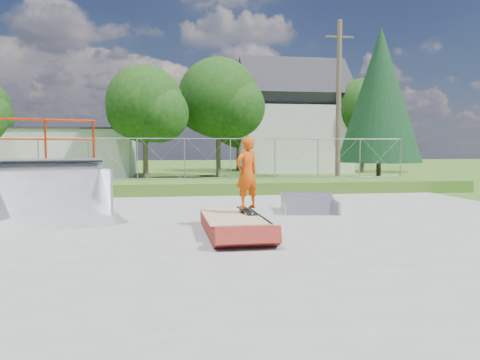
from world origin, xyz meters
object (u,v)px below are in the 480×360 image
(grind_box, at_px, (232,224))
(skater, at_px, (247,176))
(quarter_pipe, at_px, (50,171))
(flat_bank_ramp, at_px, (309,205))

(grind_box, distance_m, skater, 1.16)
(grind_box, xyz_separation_m, skater, (0.38, 0.28, 1.05))
(quarter_pipe, xyz_separation_m, skater, (4.61, -1.35, -0.08))
(flat_bank_ramp, bearing_deg, grind_box, -123.24)
(grind_box, bearing_deg, flat_bank_ramp, 45.92)
(flat_bank_ramp, distance_m, skater, 3.52)
(quarter_pipe, relative_size, flat_bank_ramp, 1.60)
(flat_bank_ramp, height_order, skater, skater)
(quarter_pipe, bearing_deg, flat_bank_ramp, -8.94)
(grind_box, bearing_deg, quarter_pipe, 158.36)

